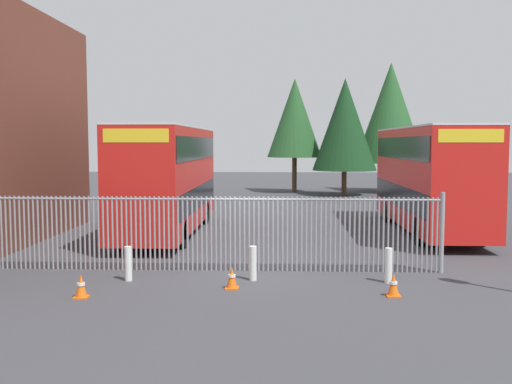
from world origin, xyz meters
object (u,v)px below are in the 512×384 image
at_px(bollard_near_left, 128,264).
at_px(bollard_near_right, 388,265).
at_px(double_decker_bus_near_gate, 168,175).
at_px(double_decker_bus_behind_fence_left, 428,175).
at_px(traffic_cone_mid_forecourt, 232,278).
at_px(traffic_cone_near_kerb, 393,285).
at_px(bollard_center_front, 253,263).
at_px(traffic_cone_by_gate, 81,286).

xyz_separation_m(bollard_near_left, bollard_near_right, (7.07, 0.06, 0.00)).
bearing_deg(double_decker_bus_near_gate, double_decker_bus_behind_fence_left, 4.92).
distance_m(double_decker_bus_near_gate, bollard_near_left, 8.58).
height_order(double_decker_bus_behind_fence_left, traffic_cone_mid_forecourt, double_decker_bus_behind_fence_left).
height_order(double_decker_bus_near_gate, traffic_cone_mid_forecourt, double_decker_bus_near_gate).
relative_size(bollard_near_left, bollard_near_right, 1.00).
xyz_separation_m(double_decker_bus_near_gate, traffic_cone_near_kerb, (7.40, -9.71, -2.13)).
bearing_deg(bollard_center_front, bollard_near_right, -1.91).
bearing_deg(double_decker_bus_behind_fence_left, bollard_near_left, -138.21).
xyz_separation_m(bollard_near_left, traffic_cone_near_kerb, (6.94, -1.36, -0.19)).
xyz_separation_m(double_decker_bus_near_gate, bollard_center_front, (3.87, -8.17, -1.95)).
xyz_separation_m(double_decker_bus_near_gate, traffic_cone_by_gate, (-0.23, -10.16, -2.13)).
bearing_deg(double_decker_bus_near_gate, traffic_cone_mid_forecourt, -69.72).
distance_m(double_decker_bus_behind_fence_left, traffic_cone_by_gate, 15.82).
height_order(double_decker_bus_near_gate, double_decker_bus_behind_fence_left, same).
distance_m(double_decker_bus_behind_fence_left, traffic_cone_mid_forecourt, 12.71).
bearing_deg(bollard_near_right, double_decker_bus_behind_fence_left, 70.24).
xyz_separation_m(double_decker_bus_behind_fence_left, bollard_center_front, (-6.98, -9.10, -1.95)).
height_order(double_decker_bus_near_gate, traffic_cone_near_kerb, double_decker_bus_near_gate).
height_order(bollard_near_left, traffic_cone_near_kerb, bollard_near_left).
relative_size(double_decker_bus_near_gate, double_decker_bus_behind_fence_left, 1.00).
relative_size(bollard_center_front, traffic_cone_mid_forecourt, 1.61).
relative_size(double_decker_bus_near_gate, traffic_cone_mid_forecourt, 18.32).
xyz_separation_m(bollard_center_front, bollard_near_right, (3.66, -0.12, 0.00)).
bearing_deg(bollard_center_front, bollard_near_left, -176.98).
bearing_deg(bollard_near_left, double_decker_bus_behind_fence_left, 41.79).
distance_m(bollard_near_left, traffic_cone_mid_forecourt, 3.01).
height_order(bollard_center_front, traffic_cone_mid_forecourt, bollard_center_front).
height_order(bollard_near_right, traffic_cone_mid_forecourt, bollard_near_right).
distance_m(traffic_cone_by_gate, traffic_cone_near_kerb, 7.64).
bearing_deg(bollard_near_left, traffic_cone_near_kerb, -11.09).
relative_size(bollard_center_front, bollard_near_right, 1.00).
bearing_deg(traffic_cone_mid_forecourt, double_decker_bus_near_gate, 110.28).
xyz_separation_m(traffic_cone_mid_forecourt, traffic_cone_near_kerb, (4.03, -0.59, 0.00)).
relative_size(bollard_near_right, traffic_cone_near_kerb, 1.61).
distance_m(double_decker_bus_near_gate, bollard_near_right, 11.37).
height_order(double_decker_bus_behind_fence_left, bollard_center_front, double_decker_bus_behind_fence_left).
bearing_deg(double_decker_bus_near_gate, bollard_near_left, -86.83).
bearing_deg(bollard_center_front, double_decker_bus_near_gate, 115.37).
bearing_deg(double_decker_bus_behind_fence_left, traffic_cone_near_kerb, -107.94).
bearing_deg(bollard_near_left, traffic_cone_by_gate, -110.74).
relative_size(traffic_cone_mid_forecourt, traffic_cone_near_kerb, 1.00).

